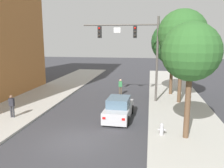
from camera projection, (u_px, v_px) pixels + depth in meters
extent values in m
plane|color=#38383D|center=(77.00, 141.00, 13.33)|extent=(120.00, 120.00, 0.00)
cube|color=#B2AFA8|center=(196.00, 149.00, 12.29)|extent=(5.00, 60.00, 0.15)
cylinder|color=#514C47|center=(157.00, 60.00, 20.70)|extent=(0.20, 0.20, 7.50)
cylinder|color=#514C47|center=(120.00, 25.00, 20.65)|extent=(6.63, 0.14, 0.14)
cube|color=black|center=(135.00, 32.00, 20.56)|extent=(0.32, 0.28, 1.05)
sphere|color=red|center=(135.00, 28.00, 20.35)|extent=(0.18, 0.18, 0.18)
sphere|color=#2D2823|center=(135.00, 32.00, 20.41)|extent=(0.18, 0.18, 0.18)
sphere|color=#2D2823|center=(135.00, 36.00, 20.47)|extent=(0.18, 0.18, 0.18)
cube|color=black|center=(100.00, 32.00, 21.06)|extent=(0.32, 0.28, 1.05)
sphere|color=red|center=(99.00, 28.00, 20.85)|extent=(0.18, 0.18, 0.18)
sphere|color=#2D2823|center=(99.00, 32.00, 20.91)|extent=(0.18, 0.18, 0.18)
sphere|color=#2D2823|center=(99.00, 36.00, 20.98)|extent=(0.18, 0.18, 0.18)
cube|color=white|center=(117.00, 30.00, 20.76)|extent=(0.60, 0.03, 0.44)
cube|color=#B7B7BC|center=(119.00, 111.00, 17.15)|extent=(1.83, 4.25, 0.80)
cube|color=slate|center=(119.00, 102.00, 16.86)|extent=(1.56, 2.04, 0.64)
cylinder|color=black|center=(111.00, 108.00, 18.60)|extent=(0.24, 0.65, 0.64)
cylinder|color=black|center=(132.00, 109.00, 18.30)|extent=(0.24, 0.65, 0.64)
cylinder|color=black|center=(104.00, 119.00, 16.09)|extent=(0.24, 0.65, 0.64)
cylinder|color=black|center=(128.00, 121.00, 15.79)|extent=(0.24, 0.65, 0.64)
cube|color=red|center=(104.00, 118.00, 15.20)|extent=(0.20, 0.05, 0.14)
cube|color=red|center=(123.00, 119.00, 14.96)|extent=(0.20, 0.05, 0.14)
cylinder|color=#333338|center=(11.00, 111.00, 16.94)|extent=(0.14, 0.14, 0.85)
cylinder|color=#333338|center=(13.00, 112.00, 16.91)|extent=(0.14, 0.14, 0.85)
cube|color=#26262D|center=(12.00, 102.00, 16.79)|extent=(0.36, 0.22, 0.56)
sphere|color=brown|center=(11.00, 97.00, 16.71)|extent=(0.22, 0.22, 0.22)
cylinder|color=brown|center=(120.00, 91.00, 24.41)|extent=(0.14, 0.14, 0.85)
cylinder|color=brown|center=(121.00, 91.00, 24.38)|extent=(0.14, 0.14, 0.85)
cube|color=#337F47|center=(120.00, 84.00, 24.26)|extent=(0.36, 0.22, 0.56)
sphere|color=beige|center=(120.00, 80.00, 24.18)|extent=(0.22, 0.22, 0.22)
cylinder|color=#B2B2B7|center=(162.00, 130.00, 13.86)|extent=(0.24, 0.24, 0.55)
sphere|color=#B2B2B7|center=(162.00, 125.00, 13.79)|extent=(0.22, 0.22, 0.22)
cylinder|color=#B2B2B7|center=(159.00, 130.00, 13.88)|extent=(0.12, 0.09, 0.09)
cylinder|color=#B2B2B7|center=(165.00, 130.00, 13.82)|extent=(0.12, 0.09, 0.09)
cylinder|color=brown|center=(187.00, 106.00, 13.18)|extent=(0.32, 0.32, 3.71)
sphere|color=#2D6028|center=(191.00, 52.00, 12.60)|extent=(3.21, 3.21, 3.21)
cylinder|color=brown|center=(180.00, 78.00, 20.66)|extent=(0.32, 0.32, 4.42)
sphere|color=#2D6028|center=(182.00, 34.00, 19.94)|extent=(4.21, 4.21, 4.21)
cylinder|color=brown|center=(171.00, 76.00, 23.88)|extent=(0.32, 0.32, 3.67)
sphere|color=#235123|center=(173.00, 42.00, 23.22)|extent=(4.26, 4.26, 4.26)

